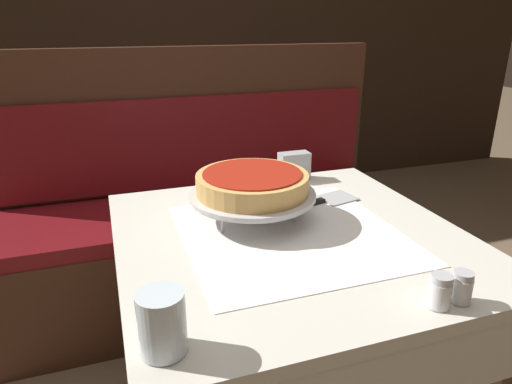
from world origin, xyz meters
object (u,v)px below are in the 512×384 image
at_px(pepper_shaker, 462,287).
at_px(condiment_caddy, 202,106).
at_px(dining_table_front, 290,270).
at_px(booth_bench, 204,234).
at_px(napkin_holder, 294,166).
at_px(pizza_pan_stand, 252,196).
at_px(salt_shaker, 440,291).
at_px(deep_dish_pizza, 252,183).
at_px(pizza_server, 314,203).
at_px(dining_table_rear, 194,127).
at_px(water_glass_near, 162,323).

distance_m(pepper_shaker, condiment_caddy, 1.98).
xyz_separation_m(dining_table_front, booth_bench, (-0.04, 0.87, -0.30)).
height_order(dining_table_front, booth_bench, booth_bench).
relative_size(napkin_holder, condiment_caddy, 0.68).
xyz_separation_m(pizza_pan_stand, salt_shaker, (0.20, -0.49, -0.03)).
height_order(booth_bench, condiment_caddy, booth_bench).
distance_m(deep_dish_pizza, pizza_server, 0.23).
relative_size(dining_table_rear, pizza_server, 2.52).
height_order(booth_bench, pizza_server, booth_bench).
distance_m(dining_table_rear, pizza_server, 1.53).
xyz_separation_m(water_glass_near, pepper_shaker, (0.55, -0.04, -0.02)).
distance_m(salt_shaker, condiment_caddy, 1.98).
distance_m(dining_table_rear, water_glass_near, 2.06).
bearing_deg(pizza_pan_stand, booth_bench, 88.23).
distance_m(pizza_server, condiment_caddy, 1.46).
bearing_deg(pizza_pan_stand, dining_table_rear, 84.25).
distance_m(deep_dish_pizza, water_glass_near, 0.54).
height_order(pizza_server, pepper_shaker, pepper_shaker).
distance_m(dining_table_front, deep_dish_pizza, 0.24).
distance_m(dining_table_rear, booth_bench, 0.87).
height_order(deep_dish_pizza, condiment_caddy, condiment_caddy).
distance_m(dining_table_rear, condiment_caddy, 0.16).
relative_size(dining_table_rear, water_glass_near, 7.26).
xyz_separation_m(pizza_pan_stand, deep_dish_pizza, (0.00, 0.00, 0.04)).
xyz_separation_m(deep_dish_pizza, napkin_holder, (0.23, 0.26, -0.06)).
xyz_separation_m(dining_table_front, water_glass_near, (-0.36, -0.33, 0.16)).
relative_size(booth_bench, salt_shaker, 26.08).
distance_m(booth_bench, condiment_caddy, 0.88).
bearing_deg(deep_dish_pizza, condiment_caddy, 82.47).
xyz_separation_m(dining_table_rear, salt_shaker, (0.04, -2.05, 0.13)).
xyz_separation_m(pizza_pan_stand, napkin_holder, (0.23, 0.26, -0.02)).
relative_size(dining_table_front, napkin_holder, 8.45).
relative_size(pizza_pan_stand, pepper_shaker, 5.36).
height_order(water_glass_near, salt_shaker, water_glass_near).
distance_m(salt_shaker, pepper_shaker, 0.05).
xyz_separation_m(dining_table_rear, deep_dish_pizza, (-0.16, -1.56, 0.20)).
bearing_deg(deep_dish_pizza, pepper_shaker, -62.78).
relative_size(dining_table_front, condiment_caddy, 5.74).
relative_size(booth_bench, water_glass_near, 16.16).
bearing_deg(pizza_pan_stand, salt_shaker, -67.62).
bearing_deg(water_glass_near, pepper_shaker, -4.46).
bearing_deg(water_glass_near, condiment_caddy, 75.67).
distance_m(dining_table_front, condiment_caddy, 1.62).
xyz_separation_m(dining_table_rear, pizza_pan_stand, (-0.16, -1.56, 0.16)).
bearing_deg(napkin_holder, pepper_shaker, -88.53).
bearing_deg(dining_table_rear, deep_dish_pizza, -95.75).
bearing_deg(salt_shaker, deep_dish_pizza, 112.38).
bearing_deg(booth_bench, pepper_shaker, -79.60).
relative_size(dining_table_front, salt_shaker, 12.88).
bearing_deg(dining_table_rear, pizza_server, -88.39).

